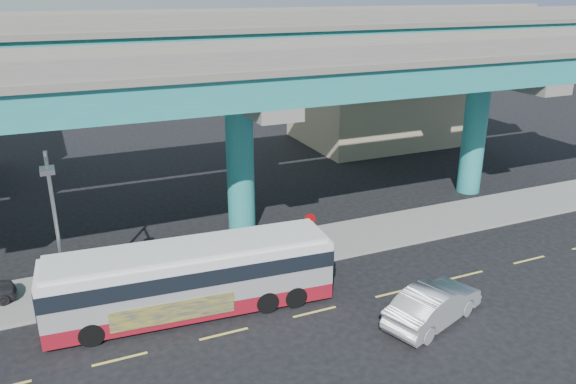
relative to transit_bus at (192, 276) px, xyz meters
name	(u,v)px	position (x,y,z in m)	size (l,w,h in m)	color
ground	(312,308)	(4.66, -1.83, -1.65)	(120.00, 120.00, 0.00)	black
sidewalk	(265,254)	(4.66, 3.67, -1.58)	(70.00, 4.00, 0.15)	gray
lane_markings	(315,312)	(4.66, -2.13, -1.65)	(58.00, 0.12, 0.01)	#D8C64C
viaduct	(237,65)	(4.66, 7.28, 7.49)	(52.00, 12.40, 11.70)	teal
building_beige	(383,100)	(22.66, 21.16, 1.85)	(14.00, 10.23, 7.00)	tan
transit_bus	(192,276)	(0.00, 0.00, 0.00)	(11.92, 3.38, 3.02)	maroon
sedan	(433,304)	(8.75, -4.69, -0.86)	(5.13, 3.23, 1.60)	#A7A7AC
street_lamp	(54,213)	(-4.84, 1.64, 3.02)	(0.50, 2.29, 6.87)	gray
stop_sign	(309,226)	(6.53, 2.35, 0.17)	(0.70, 0.13, 2.35)	gray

